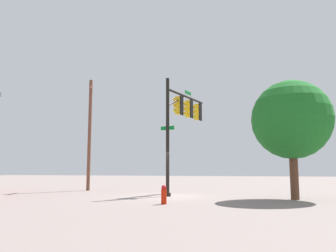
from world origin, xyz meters
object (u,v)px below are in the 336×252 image
Objects in this scene: signal_pole_assembly at (182,116)px; utility_pole at (90,132)px; tree_near at (292,120)px; fire_hydrant at (164,195)px.

utility_pole reaches higher than signal_pole_assembly.
utility_pole is (1.87, 7.40, -0.59)m from signal_pole_assembly.
utility_pole reaches higher than tree_near.
tree_near is (-2.15, -6.27, -0.78)m from signal_pole_assembly.
tree_near is (3.89, -5.76, 3.64)m from fire_hydrant.
utility_pole is at bearing 75.81° from signal_pole_assembly.
utility_pole is 14.25m from tree_near.
signal_pole_assembly reaches higher than tree_near.
signal_pole_assembly is 6.67m from tree_near.
utility_pole is 9.82× the size of fire_hydrant.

